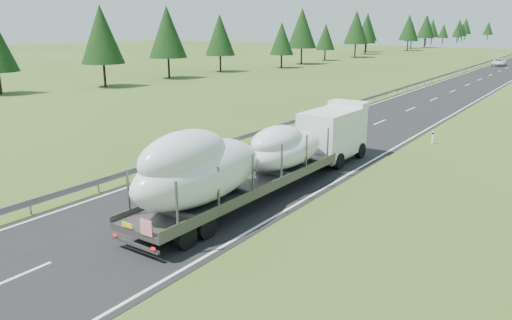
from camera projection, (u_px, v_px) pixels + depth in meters
The scene contains 6 objects.
ground at pixel (14, 279), 18.04m from camera, with size 400.00×400.00×0.00m, color #344E1A.
road_surface at pixel (500, 71), 97.55m from camera, with size 10.00×400.00×0.02m, color black.
guardrail at pixel (472, 67), 100.25m from camera, with size 0.10×400.00×0.76m.
tree_line_left at pixel (365, 30), 150.58m from camera, with size 15.35×339.96×12.50m.
boat_truck at pixel (261, 154), 26.11m from camera, with size 3.13×20.32×4.57m.
distant_van at pixel (499, 62), 109.49m from camera, with size 2.65×5.75×1.60m, color silver.
Camera 1 is at (16.45, -8.44, 8.90)m, focal length 35.00 mm.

